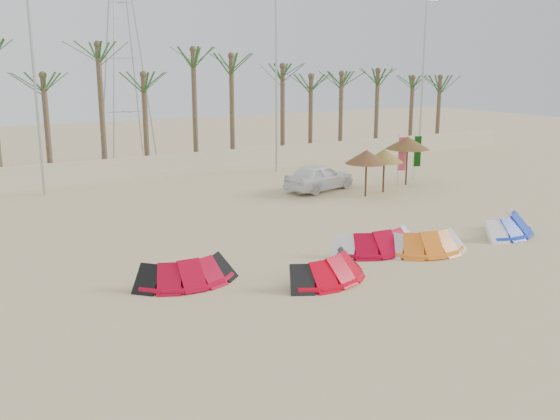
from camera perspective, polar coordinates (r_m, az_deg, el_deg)
ground at (r=19.10m, az=9.27°, el=-7.37°), size 120.00×120.00×0.00m
boundary_wall at (r=37.95m, az=-12.40°, el=3.82°), size 60.00×0.30×1.30m
palm_line at (r=39.11m, az=-12.60°, el=12.62°), size 52.00×4.00×7.70m
lamp_b at (r=34.11m, az=-21.45°, el=10.85°), size 1.25×0.14×11.00m
lamp_c at (r=38.95m, az=-0.30°, el=11.93°), size 1.25×0.14×11.00m
lamp_d at (r=46.18m, az=12.96°, el=11.82°), size 1.25×0.14×11.00m
pylon at (r=44.01m, az=-13.61°, el=4.17°), size 3.00×3.00×14.00m
kite_red_left at (r=19.76m, az=-8.88°, el=-5.37°), size 3.26×1.63×0.90m
kite_red_mid at (r=19.87m, az=3.97°, el=-5.13°), size 3.53×2.29×0.90m
kite_red_right at (r=23.05m, az=8.40°, el=-2.63°), size 3.66×1.80×0.90m
kite_orange at (r=23.18m, az=12.68°, el=-2.73°), size 3.42×2.19×0.90m
kite_blue at (r=26.68m, az=19.67°, el=-1.09°), size 3.66×2.53×0.90m
parasol_left at (r=32.02m, az=7.92°, el=4.84°), size 2.20×2.20×2.41m
parasol_mid at (r=33.25m, az=9.52°, el=4.93°), size 2.01×2.01×2.32m
parasol_right at (r=35.45m, az=11.59°, el=6.03°), size 2.46×2.46×2.73m
flag_pink at (r=35.41m, az=10.97°, el=4.94°), size 0.44×0.18×2.86m
flag_green at (r=37.26m, az=12.35°, el=5.15°), size 0.44×0.15×2.72m
car at (r=33.53m, az=3.61°, el=3.03°), size 4.59×2.80×1.46m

